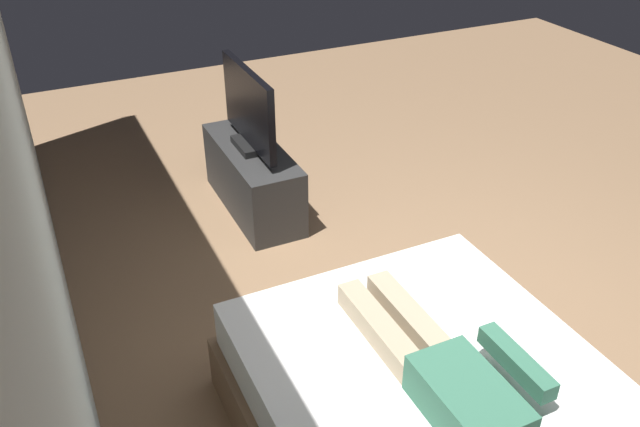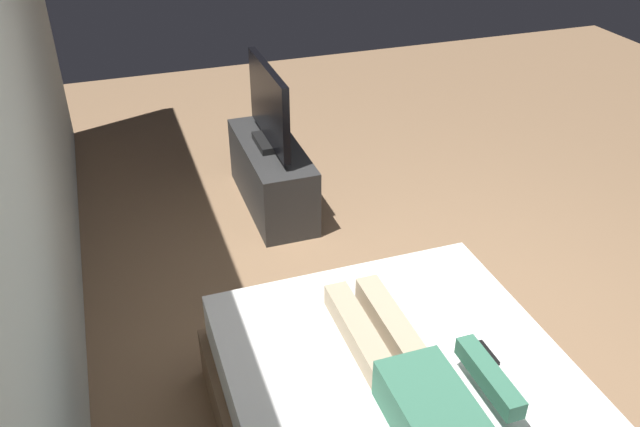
{
  "view_description": "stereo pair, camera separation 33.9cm",
  "coord_description": "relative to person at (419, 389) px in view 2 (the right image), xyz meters",
  "views": [
    {
      "loc": [
        -2.24,
        1.89,
        2.57
      ],
      "look_at": [
        0.5,
        0.59,
        0.69
      ],
      "focal_mm": 36.75,
      "sensor_mm": 36.0,
      "label": 1
    },
    {
      "loc": [
        -2.37,
        1.58,
        2.57
      ],
      "look_at": [
        0.5,
        0.59,
        0.69
      ],
      "focal_mm": 36.75,
      "sensor_mm": 36.0,
      "label": 2
    }
  ],
  "objects": [
    {
      "name": "tv_stand",
      "position": [
        2.56,
        -0.09,
        -0.37
      ],
      "size": [
        1.1,
        0.4,
        0.5
      ],
      "primitive_type": "cube",
      "color": "#2D2D2D",
      "rests_on": "ground"
    },
    {
      "name": "tv",
      "position": [
        2.56,
        -0.09,
        0.16
      ],
      "size": [
        0.88,
        0.2,
        0.59
      ],
      "color": "black",
      "rests_on": "tv_stand"
    },
    {
      "name": "back_wall",
      "position": [
        1.17,
        1.37,
        0.78
      ],
      "size": [
        6.4,
        0.1,
        2.8
      ],
      "primitive_type": "cube",
      "color": "silver",
      "rests_on": "ground"
    },
    {
      "name": "person",
      "position": [
        0.0,
        0.0,
        0.0
      ],
      "size": [
        1.26,
        0.46,
        0.18
      ],
      "color": "#387056",
      "rests_on": "bed"
    },
    {
      "name": "ground_plane",
      "position": [
        0.77,
        -0.61,
        -0.62
      ],
      "size": [
        10.0,
        10.0,
        0.0
      ],
      "primitive_type": "plane",
      "color": "#8C6B4C"
    },
    {
      "name": "remote",
      "position": [
        0.15,
        -0.4,
        -0.07
      ],
      "size": [
        0.15,
        0.04,
        0.02
      ],
      "primitive_type": "cube",
      "color": "black",
      "rests_on": "bed"
    }
  ]
}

